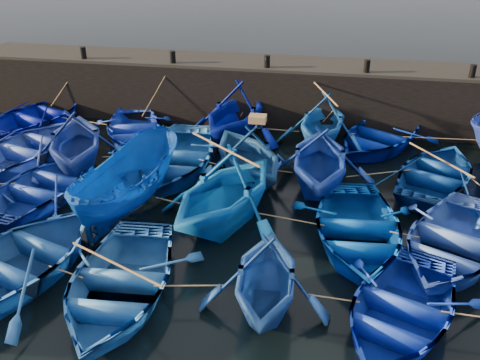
# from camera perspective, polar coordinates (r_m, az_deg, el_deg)

# --- Properties ---
(ground) EXTENTS (120.00, 120.00, 0.00)m
(ground) POSITION_cam_1_polar(r_m,az_deg,el_deg) (14.95, -2.15, -8.03)
(ground) COLOR black
(ground) RESTS_ON ground
(quay_wall) EXTENTS (26.00, 2.50, 2.50)m
(quay_wall) POSITION_cam_1_polar(r_m,az_deg,el_deg) (23.71, 3.10, 9.31)
(quay_wall) COLOR black
(quay_wall) RESTS_ON ground
(quay_top) EXTENTS (26.00, 2.50, 0.12)m
(quay_top) POSITION_cam_1_polar(r_m,az_deg,el_deg) (23.33, 3.18, 12.36)
(quay_top) COLOR black
(quay_top) RESTS_ON quay_wall
(bollard_0) EXTENTS (0.24, 0.24, 0.50)m
(bollard_0) POSITION_cam_1_polar(r_m,az_deg,el_deg) (24.65, -16.37, 12.90)
(bollard_0) COLOR black
(bollard_0) RESTS_ON quay_top
(bollard_1) EXTENTS (0.24, 0.24, 0.50)m
(bollard_1) POSITION_cam_1_polar(r_m,az_deg,el_deg) (23.20, -7.19, 12.90)
(bollard_1) COLOR black
(bollard_1) RESTS_ON quay_top
(bollard_2) EXTENTS (0.24, 0.24, 0.50)m
(bollard_2) POSITION_cam_1_polar(r_m,az_deg,el_deg) (22.39, 2.91, 12.53)
(bollard_2) COLOR black
(bollard_2) RESTS_ON quay_top
(bollard_3) EXTENTS (0.24, 0.24, 0.50)m
(bollard_3) POSITION_cam_1_polar(r_m,az_deg,el_deg) (22.27, 13.39, 11.75)
(bollard_3) COLOR black
(bollard_3) RESTS_ON quay_top
(bollard_4) EXTENTS (0.24, 0.24, 0.50)m
(bollard_4) POSITION_cam_1_polar(r_m,az_deg,el_deg) (22.87, 23.57, 10.61)
(bollard_4) COLOR black
(bollard_4) RESTS_ON quay_top
(boat_0) EXTENTS (5.31, 6.11, 1.06)m
(boat_0) POSITION_cam_1_polar(r_m,az_deg,el_deg) (24.57, -20.78, 6.40)
(boat_0) COLOR #010A82
(boat_0) RESTS_ON ground
(boat_1) EXTENTS (4.65, 5.46, 0.96)m
(boat_1) POSITION_cam_1_polar(r_m,az_deg,el_deg) (22.26, -11.40, 5.42)
(boat_1) COLOR #1834CB
(boat_1) RESTS_ON ground
(boat_2) EXTENTS (4.93, 5.40, 2.42)m
(boat_2) POSITION_cam_1_polar(r_m,az_deg,el_deg) (21.58, -0.49, 7.34)
(boat_2) COLOR #000D7F
(boat_2) RESTS_ON ground
(boat_3) EXTENTS (4.04, 4.53, 2.16)m
(boat_3) POSITION_cam_1_polar(r_m,az_deg,el_deg) (21.25, 8.82, 6.30)
(boat_3) COLOR #1556AF
(boat_3) RESTS_ON ground
(boat_4) EXTENTS (5.71, 6.19, 1.05)m
(boat_4) POSITION_cam_1_polar(r_m,az_deg,el_deg) (21.70, 14.57, 4.59)
(boat_4) COLOR #001D8D
(boat_4) RESTS_ON ground
(boat_6) EXTENTS (4.83, 5.91, 1.07)m
(boat_6) POSITION_cam_1_polar(r_m,az_deg,el_deg) (21.51, -21.51, 3.33)
(boat_6) COLOR #2C47AF
(boat_6) RESTS_ON ground
(boat_7) EXTENTS (5.28, 5.63, 2.38)m
(boat_7) POSITION_cam_1_polar(r_m,az_deg,el_deg) (19.93, -17.11, 4.22)
(boat_7) COLOR navy
(boat_7) RESTS_ON ground
(boat_8) EXTENTS (4.08, 5.64, 1.15)m
(boat_8) POSITION_cam_1_polar(r_m,az_deg,el_deg) (19.26, -6.98, 2.47)
(boat_8) COLOR #1D5CB1
(boat_8) RESTS_ON ground
(boat_9) EXTENTS (5.46, 5.63, 2.26)m
(boat_9) POSITION_cam_1_polar(r_m,az_deg,el_deg) (18.11, 0.89, 2.92)
(boat_9) COLOR navy
(boat_9) RESTS_ON ground
(boat_10) EXTENTS (4.12, 4.72, 2.40)m
(boat_10) POSITION_cam_1_polar(r_m,az_deg,el_deg) (17.84, 8.57, 2.42)
(boat_10) COLOR navy
(boat_10) RESTS_ON ground
(boat_11) EXTENTS (5.08, 5.78, 1.00)m
(boat_11) POSITION_cam_1_polar(r_m,az_deg,el_deg) (19.33, 20.32, 0.68)
(boat_11) COLOR navy
(boat_11) RESTS_ON ground
(boat_14) EXTENTS (4.21, 5.33, 1.00)m
(boat_14) POSITION_cam_1_polar(r_m,az_deg,el_deg) (18.42, -20.35, -0.68)
(boat_14) COLOR #17369E
(boat_14) RESTS_ON ground
(boat_15) EXTENTS (2.95, 5.40, 1.98)m
(boat_15) POSITION_cam_1_polar(r_m,az_deg,el_deg) (16.84, -11.93, -0.28)
(boat_15) COLOR navy
(boat_15) RESTS_ON ground
(boat_16) EXTENTS (5.65, 6.00, 2.51)m
(boat_16) POSITION_cam_1_polar(r_m,az_deg,el_deg) (15.57, -1.61, -0.98)
(boat_16) COLOR blue
(boat_16) RESTS_ON ground
(boat_17) EXTENTS (4.06, 5.41, 1.07)m
(boat_17) POSITION_cam_1_polar(r_m,az_deg,el_deg) (15.42, 12.35, -5.13)
(boat_17) COLOR #0240A4
(boat_17) RESTS_ON ground
(boat_18) EXTENTS (5.59, 6.31, 1.08)m
(boat_18) POSITION_cam_1_polar(r_m,az_deg,el_deg) (15.67, 21.84, -6.04)
(boat_18) COLOR blue
(boat_18) RESTS_ON ground
(boat_21) EXTENTS (5.52, 6.49, 1.14)m
(boat_21) POSITION_cam_1_polar(r_m,az_deg,el_deg) (14.89, -22.77, -8.02)
(boat_21) COLOR #194C8F
(boat_21) RESTS_ON ground
(boat_22) EXTENTS (3.99, 5.36, 1.06)m
(boat_22) POSITION_cam_1_polar(r_m,az_deg,el_deg) (13.48, -12.90, -10.60)
(boat_22) COLOR blue
(boat_22) RESTS_ON ground
(boat_23) EXTENTS (3.33, 3.80, 1.92)m
(boat_23) POSITION_cam_1_polar(r_m,az_deg,el_deg) (12.67, 2.75, -10.16)
(boat_23) COLOR #1B4991
(boat_23) RESTS_ON ground
(boat_24) EXTENTS (4.86, 5.61, 0.97)m
(boat_24) POSITION_cam_1_polar(r_m,az_deg,el_deg) (13.01, 16.67, -13.03)
(boat_24) COLOR #102FC2
(boat_24) RESTS_ON ground
(wooden_crate) EXTENTS (0.56, 0.44, 0.23)m
(wooden_crate) POSITION_cam_1_polar(r_m,az_deg,el_deg) (17.58, 1.89, 6.54)
(wooden_crate) COLOR olive
(wooden_crate) RESTS_ON boat_9
(mooring_ropes) EXTENTS (18.97, 11.78, 2.10)m
(mooring_ropes) POSITION_cam_1_polar(r_m,az_deg,el_deg) (18.74, 2.15, 2.89)
(mooring_ropes) COLOR tan
(mooring_ropes) RESTS_ON ground
(loose_oars) EXTENTS (10.76, 12.30, 1.58)m
(loose_oars) POSITION_cam_1_polar(r_m,az_deg,el_deg) (16.56, 5.69, 2.51)
(loose_oars) COLOR #99724C
(loose_oars) RESTS_ON ground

